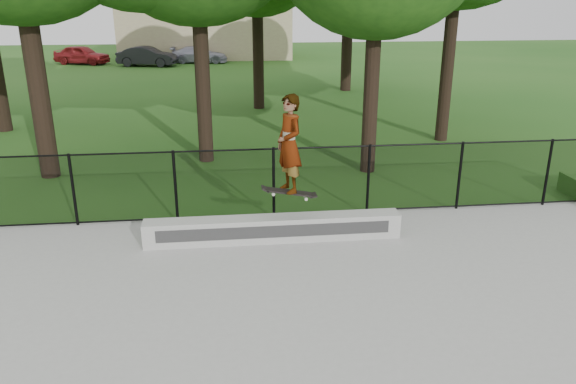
# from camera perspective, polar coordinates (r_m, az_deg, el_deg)

# --- Properties ---
(grind_ledge) EXTENTS (4.84, 0.40, 0.47)m
(grind_ledge) POSITION_cam_1_polar(r_m,az_deg,el_deg) (10.63, -1.48, -3.74)
(grind_ledge) COLOR #B6B6B1
(grind_ledge) RESTS_ON concrete_slab
(car_a) EXTENTS (3.89, 2.56, 1.24)m
(car_a) POSITION_cam_1_polar(r_m,az_deg,el_deg) (40.70, -20.21, 12.96)
(car_a) COLOR maroon
(car_a) RESTS_ON ground
(car_b) EXTENTS (3.64, 2.08, 1.25)m
(car_b) POSITION_cam_1_polar(r_m,az_deg,el_deg) (38.36, -14.12, 13.22)
(car_b) COLOR black
(car_b) RESTS_ON ground
(car_c) EXTENTS (3.59, 1.89, 1.09)m
(car_c) POSITION_cam_1_polar(r_m,az_deg,el_deg) (39.54, -8.99, 13.62)
(car_c) COLOR #ADACC3
(car_c) RESTS_ON ground
(skater_airborne) EXTENTS (0.83, 0.76, 1.94)m
(skater_airborne) POSITION_cam_1_polar(r_m,az_deg,el_deg) (10.01, 0.13, 4.75)
(skater_airborne) COLOR black
(skater_airborne) RESTS_ON ground
(chainlink_fence) EXTENTS (16.06, 0.06, 1.50)m
(chainlink_fence) POSITION_cam_1_polar(r_m,az_deg,el_deg) (11.57, -1.47, 0.97)
(chainlink_fence) COLOR black
(chainlink_fence) RESTS_ON concrete_slab
(distant_building) EXTENTS (12.40, 6.40, 4.30)m
(distant_building) POSITION_cam_1_polar(r_m,az_deg,el_deg) (43.10, -8.33, 16.29)
(distant_building) COLOR tan
(distant_building) RESTS_ON ground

